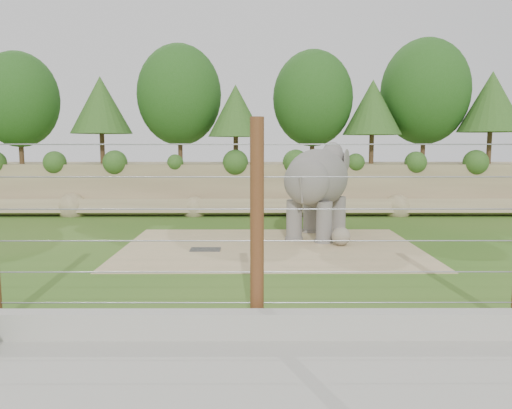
{
  "coord_description": "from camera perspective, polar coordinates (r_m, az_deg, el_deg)",
  "views": [
    {
      "loc": [
        -0.05,
        -13.7,
        3.5
      ],
      "look_at": [
        0.0,
        2.0,
        1.6
      ],
      "focal_mm": 35.0,
      "sensor_mm": 36.0,
      "label": 1
    }
  ],
  "objects": [
    {
      "name": "ground",
      "position": [
        14.14,
        0.02,
        -7.43
      ],
      "size": [
        90.0,
        90.0,
        0.0
      ],
      "primitive_type": "plane",
      "color": "#2F6319",
      "rests_on": "ground"
    },
    {
      "name": "back_embankment",
      "position": [
        26.39,
        1.22,
        7.91
      ],
      "size": [
        30.0,
        5.52,
        8.77
      ],
      "color": "#8B7655",
      "rests_on": "ground"
    },
    {
      "name": "dirt_patch",
      "position": [
        17.07,
        1.67,
        -4.9
      ],
      "size": [
        10.0,
        7.0,
        0.02
      ],
      "primitive_type": "cube",
      "color": "tan",
      "rests_on": "ground"
    },
    {
      "name": "drain_grate",
      "position": [
        16.67,
        -5.8,
        -5.13
      ],
      "size": [
        1.0,
        0.6,
        0.03
      ],
      "primitive_type": "cube",
      "color": "#262628",
      "rests_on": "dirt_patch"
    },
    {
      "name": "elephant",
      "position": [
        18.8,
        7.02,
        1.49
      ],
      "size": [
        3.49,
        4.69,
        3.49
      ],
      "primitive_type": null,
      "rotation": [
        0.0,
        0.0,
        -0.44
      ],
      "color": "#69645D",
      "rests_on": "ground"
    },
    {
      "name": "stone_ball",
      "position": [
        17.49,
        9.7,
        -3.6
      ],
      "size": [
        0.65,
        0.65,
        0.65
      ],
      "primitive_type": "sphere",
      "color": "gray",
      "rests_on": "dirt_patch"
    },
    {
      "name": "retaining_wall",
      "position": [
        9.29,
        0.13,
        -13.58
      ],
      "size": [
        26.0,
        0.35,
        0.5
      ],
      "primitive_type": "cube",
      "color": "#B1AEA3",
      "rests_on": "ground"
    },
    {
      "name": "walkway",
      "position": [
        7.56,
        0.21,
        -20.65
      ],
      "size": [
        26.0,
        4.0,
        0.01
      ],
      "primitive_type": "cube",
      "color": "#B1AEA3",
      "rests_on": "ground"
    },
    {
      "name": "barrier_fence",
      "position": [
        9.32,
        0.11,
        -2.36
      ],
      "size": [
        20.26,
        0.26,
        4.0
      ],
      "color": "#5D3118",
      "rests_on": "ground"
    }
  ]
}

